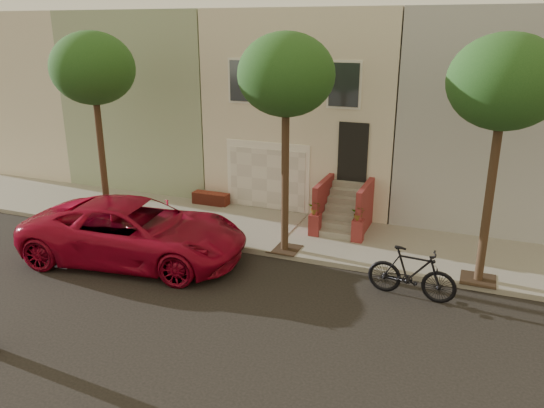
% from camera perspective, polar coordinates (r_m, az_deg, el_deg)
% --- Properties ---
extents(ground, '(90.00, 90.00, 0.00)m').
position_cam_1_polar(ground, '(13.38, -8.74, -10.92)').
color(ground, black).
rests_on(ground, ground).
extents(sidewalk, '(40.00, 3.70, 0.15)m').
position_cam_1_polar(sidewalk, '(17.70, -0.03, -2.88)').
color(sidewalk, gray).
rests_on(sidewalk, ground).
extents(house_row, '(33.10, 11.70, 7.00)m').
position_cam_1_polar(house_row, '(22.20, 5.68, 10.94)').
color(house_row, beige).
rests_on(house_row, sidewalk).
extents(tree_left, '(2.70, 2.57, 6.30)m').
position_cam_1_polar(tree_left, '(18.13, -18.72, 13.54)').
color(tree_left, '#2D2116').
rests_on(tree_left, sidewalk).
extents(tree_mid, '(2.70, 2.57, 6.30)m').
position_cam_1_polar(tree_mid, '(14.82, 1.51, 13.58)').
color(tree_mid, '#2D2116').
rests_on(tree_mid, sidewalk).
extents(tree_right, '(2.70, 2.57, 6.30)m').
position_cam_1_polar(tree_right, '(13.91, 23.76, 11.75)').
color(tree_right, '#2D2116').
rests_on(tree_right, sidewalk).
extents(pickup_truck, '(6.80, 3.83, 1.79)m').
position_cam_1_polar(pickup_truck, '(15.89, -14.47, -2.87)').
color(pickup_truck, maroon).
rests_on(pickup_truck, ground).
extents(motorcycle, '(2.27, 0.81, 1.34)m').
position_cam_1_polar(motorcycle, '(13.84, 14.80, -7.20)').
color(motorcycle, black).
rests_on(motorcycle, ground).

